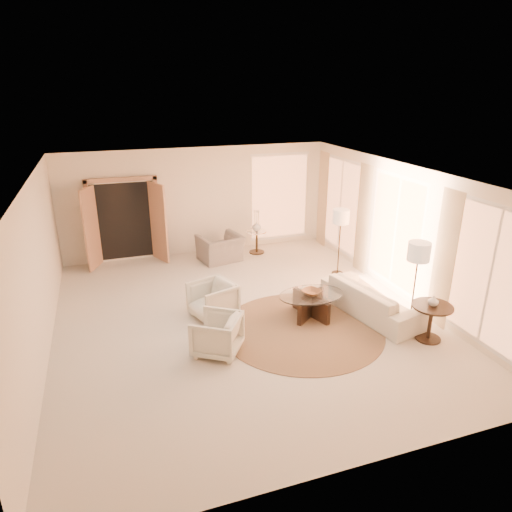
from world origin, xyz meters
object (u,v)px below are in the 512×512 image
object	(u,v)px
side_vase	(257,226)
bowl	(311,292)
armchair_right	(217,332)
end_vase	(433,301)
accent_chair	(220,244)
coffee_table	(311,302)
sofa	(372,299)
armchair_left	(213,298)
floor_lamp_near	(341,219)
end_table	(431,316)
floor_lamp_far	(418,256)
side_table	(257,240)

from	to	relation	value
side_vase	bowl	bearing A→B (deg)	-92.49
bowl	side_vase	bearing A→B (deg)	87.51
armchair_right	bowl	xyz separation A→B (m)	(2.06, 0.66, 0.14)
side_vase	end_vase	bearing A→B (deg)	-74.41
accent_chair	coffee_table	distance (m)	3.63
sofa	armchair_left	xyz separation A→B (m)	(-3.00, 0.89, 0.08)
floor_lamp_near	bowl	size ratio (longest dim) A/B	4.47
end_table	side_vase	distance (m)	5.45
accent_chair	end_table	bearing A→B (deg)	104.50
coffee_table	side_vase	xyz separation A→B (m)	(0.16, 3.77, 0.44)
coffee_table	armchair_left	bearing A→B (deg)	161.79
end_table	floor_lamp_far	world-z (taller)	floor_lamp_far
accent_chair	side_vase	size ratio (longest dim) A/B	3.98
sofa	end_vase	bearing A→B (deg)	-170.52
sofa	armchair_right	world-z (taller)	armchair_right
sofa	side_table	size ratio (longest dim) A/B	3.56
armchair_right	armchair_left	bearing A→B (deg)	-157.03
floor_lamp_far	bowl	distance (m)	2.08
sofa	coffee_table	world-z (taller)	sofa
side_table	bowl	bearing A→B (deg)	-92.49
side_table	floor_lamp_near	size ratio (longest dim) A/B	0.39
accent_chair	bowl	distance (m)	3.62
sofa	floor_lamp_far	xyz separation A→B (m)	(0.44, -0.64, 1.09)
side_table	side_vase	distance (m)	0.37
floor_lamp_near	floor_lamp_far	distance (m)	2.69
coffee_table	end_vase	bearing A→B (deg)	-42.14
accent_chair	end_vase	size ratio (longest dim) A/B	5.46
side_vase	floor_lamp_near	bearing A→B (deg)	-55.66
floor_lamp_far	end_table	bearing A→B (deg)	-90.00
coffee_table	bowl	world-z (taller)	bowl
floor_lamp_near	end_vase	size ratio (longest dim) A/B	8.38
sofa	end_vase	xyz separation A→B (m)	(0.44, -1.18, 0.44)
side_vase	armchair_left	bearing A→B (deg)	-122.06
side_table	side_vase	world-z (taller)	side_vase
armchair_right	coffee_table	xyz separation A→B (m)	(2.06, 0.66, -0.08)
coffee_table	side_table	bearing A→B (deg)	87.51
armchair_right	floor_lamp_far	distance (m)	3.83
end_table	floor_lamp_far	bearing A→B (deg)	90.00
floor_lamp_far	armchair_right	bearing A→B (deg)	175.81
floor_lamp_far	bowl	bearing A→B (deg)	150.12
end_table	floor_lamp_far	xyz separation A→B (m)	(0.00, 0.54, 0.95)
floor_lamp_near	coffee_table	bearing A→B (deg)	-131.20
side_table	end_vase	xyz separation A→B (m)	(1.46, -5.24, 0.39)
armchair_right	bowl	world-z (taller)	armchair_right
floor_lamp_far	end_vase	xyz separation A→B (m)	(0.00, -0.54, -0.65)
end_table	floor_lamp_near	bearing A→B (deg)	91.55
side_table	bowl	distance (m)	3.78
side_table	end_vase	bearing A→B (deg)	-74.41
bowl	end_vase	size ratio (longest dim) A/B	1.87
armchair_left	side_vase	world-z (taller)	side_vase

